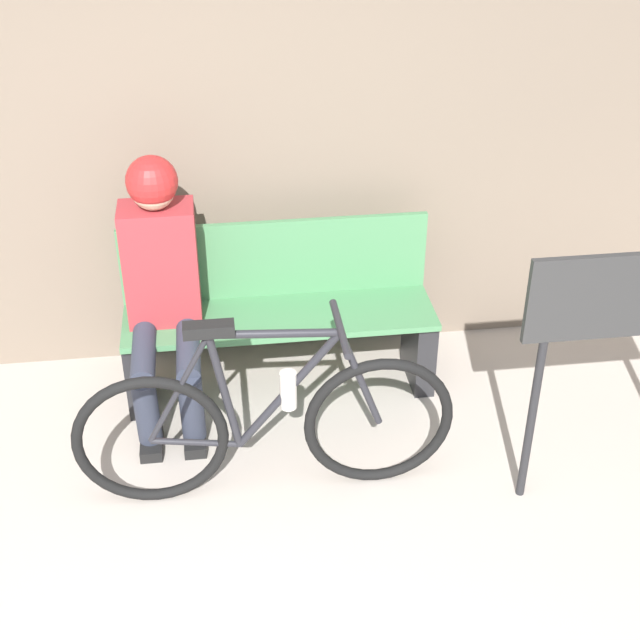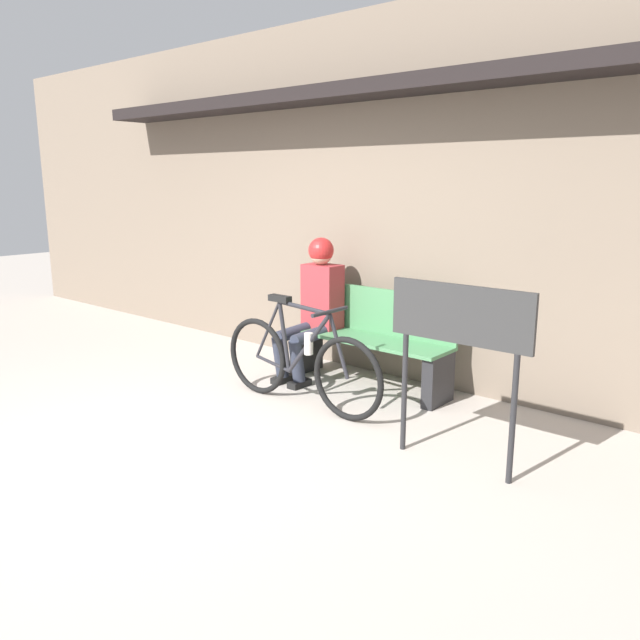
{
  "view_description": "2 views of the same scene",
  "coord_description": "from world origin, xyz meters",
  "px_view_note": "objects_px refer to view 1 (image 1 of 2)",
  "views": [
    {
      "loc": [
        0.05,
        -1.69,
        2.7
      ],
      "look_at": [
        0.46,
        1.45,
        0.71
      ],
      "focal_mm": 50.0,
      "sensor_mm": 36.0,
      "label": 1
    },
    {
      "loc": [
        3.38,
        -2.28,
        1.76
      ],
      "look_at": [
        0.2,
        1.48,
        0.66
      ],
      "focal_mm": 35.0,
      "sensor_mm": 36.0,
      "label": 2
    }
  ],
  "objects_px": {
    "bicycle": "(266,425)",
    "person_seated": "(161,277)",
    "park_bench_near": "(279,317)",
    "signboard": "(639,316)"
  },
  "relations": [
    {
      "from": "person_seated",
      "to": "park_bench_near",
      "type": "bearing_deg",
      "value": 11.69
    },
    {
      "from": "park_bench_near",
      "to": "signboard",
      "type": "relative_size",
      "value": 1.3
    },
    {
      "from": "park_bench_near",
      "to": "person_seated",
      "type": "bearing_deg",
      "value": -168.31
    },
    {
      "from": "person_seated",
      "to": "signboard",
      "type": "relative_size",
      "value": 1.1
    },
    {
      "from": "park_bench_near",
      "to": "signboard",
      "type": "height_order",
      "value": "signboard"
    },
    {
      "from": "park_bench_near",
      "to": "signboard",
      "type": "distance_m",
      "value": 1.71
    },
    {
      "from": "bicycle",
      "to": "person_seated",
      "type": "relative_size",
      "value": 1.27
    },
    {
      "from": "park_bench_near",
      "to": "signboard",
      "type": "bearing_deg",
      "value": -35.85
    },
    {
      "from": "bicycle",
      "to": "signboard",
      "type": "distance_m",
      "value": 1.55
    },
    {
      "from": "signboard",
      "to": "park_bench_near",
      "type": "bearing_deg",
      "value": 144.15
    }
  ]
}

